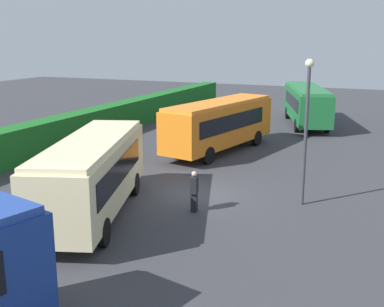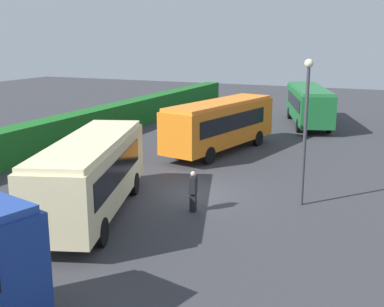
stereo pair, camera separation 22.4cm
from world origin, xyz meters
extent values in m
plane|color=#38383D|center=(0.00, 0.00, 0.00)|extent=(102.01, 102.01, 0.00)
cube|color=black|center=(-10.65, -0.02, 2.10)|extent=(0.50, 1.89, 1.05)
cube|color=silver|center=(-10.65, -0.02, 2.86)|extent=(0.35, 1.27, 0.28)
sphere|color=silver|center=(-10.48, 0.61, 0.90)|extent=(0.22, 0.22, 0.22)
sphere|color=silver|center=(-10.79, -0.65, 0.90)|extent=(0.22, 0.22, 0.22)
cube|color=beige|center=(-4.06, 2.53, 1.74)|extent=(9.35, 5.19, 2.39)
cube|color=#F8E8B2|center=(-4.06, 2.53, 3.04)|extent=(9.03, 4.92, 0.20)
cube|color=black|center=(-4.73, 3.58, 2.03)|extent=(6.70, 2.32, 0.95)
cube|color=black|center=(-3.95, 1.28, 2.03)|extent=(6.70, 2.32, 0.95)
cube|color=black|center=(0.24, 3.99, 2.03)|extent=(0.67, 1.87, 1.00)
cube|color=silver|center=(0.24, 3.99, 2.76)|extent=(0.46, 1.26, 0.28)
cylinder|color=black|center=(-1.76, 4.47, 0.50)|extent=(1.04, 0.59, 1.00)
cylinder|color=black|center=(-1.05, 2.39, 0.50)|extent=(1.04, 0.59, 1.00)
cylinder|color=black|center=(-7.07, 2.66, 0.50)|extent=(1.04, 0.59, 1.00)
cylinder|color=black|center=(-6.36, 0.58, 0.50)|extent=(1.04, 0.59, 1.00)
sphere|color=silver|center=(0.04, 4.62, 0.90)|extent=(0.22, 0.22, 0.22)
sphere|color=silver|center=(0.47, 3.37, 0.90)|extent=(0.22, 0.22, 0.22)
cube|color=orange|center=(8.40, 1.76, 1.76)|extent=(9.67, 4.23, 2.41)
cube|color=orange|center=(8.40, 1.76, 3.06)|extent=(9.36, 3.98, 0.20)
cube|color=black|center=(8.35, 3.00, 2.05)|extent=(7.18, 1.53, 0.96)
cube|color=black|center=(7.86, 0.65, 2.05)|extent=(7.18, 1.53, 0.96)
cube|color=black|center=(13.01, 0.80, 2.05)|extent=(0.43, 1.91, 1.01)
cube|color=silver|center=(13.01, 0.80, 2.78)|extent=(0.30, 1.28, 0.28)
cylinder|color=black|center=(11.47, 2.23, 0.50)|extent=(1.04, 0.48, 1.00)
cylinder|color=black|center=(11.03, 0.11, 0.50)|extent=(1.04, 0.48, 1.00)
cylinder|color=black|center=(5.77, 3.41, 0.50)|extent=(1.04, 0.48, 1.00)
cylinder|color=black|center=(5.33, 1.29, 0.50)|extent=(1.04, 0.48, 1.00)
sphere|color=silver|center=(13.16, 1.44, 0.90)|extent=(0.22, 0.22, 0.22)
sphere|color=silver|center=(12.89, 0.16, 0.90)|extent=(0.22, 0.22, 0.22)
cube|color=#19602D|center=(20.03, -1.45, 1.72)|extent=(10.41, 5.56, 2.33)
cube|color=#27723C|center=(20.03, -1.45, 2.98)|extent=(10.06, 5.28, 0.20)
cube|color=black|center=(19.35, -0.37, 2.00)|extent=(7.52, 2.57, 0.93)
cube|color=black|center=(20.14, -2.71, 2.00)|extent=(7.52, 2.57, 0.93)
cube|color=black|center=(24.86, 0.18, 2.00)|extent=(0.68, 1.91, 0.98)
cube|color=silver|center=(24.86, 0.18, 2.70)|extent=(0.47, 1.28, 0.28)
cylinder|color=black|center=(22.66, 0.62, 0.50)|extent=(1.04, 0.59, 1.00)
cylinder|color=black|center=(23.37, -1.50, 0.50)|extent=(1.04, 0.59, 1.00)
cylinder|color=black|center=(16.69, -1.39, 0.50)|extent=(1.04, 0.59, 1.00)
cylinder|color=black|center=(17.41, -3.52, 0.50)|extent=(1.04, 0.59, 1.00)
sphere|color=silver|center=(24.66, 0.82, 0.90)|extent=(0.22, 0.22, 0.22)
sphere|color=silver|center=(25.09, -0.45, 0.90)|extent=(0.22, 0.22, 0.22)
cube|color=black|center=(-1.98, -0.93, 0.40)|extent=(0.35, 0.29, 0.79)
cube|color=black|center=(-1.98, -0.93, 1.14)|extent=(0.53, 0.34, 0.69)
sphere|color=beige|center=(-1.98, -0.93, 1.59)|extent=(0.22, 0.22, 0.22)
cube|color=olive|center=(7.34, 4.62, 0.42)|extent=(0.36, 0.37, 0.84)
cube|color=silver|center=(7.34, 4.62, 1.21)|extent=(0.46, 0.52, 0.74)
sphere|color=tan|center=(7.34, 4.62, 1.69)|extent=(0.23, 0.23, 0.23)
cube|color=#1A6321|center=(0.00, 11.33, 1.03)|extent=(63.00, 1.51, 2.06)
cylinder|color=#38383D|center=(0.58, -4.86, 2.89)|extent=(0.14, 0.14, 5.78)
sphere|color=beige|center=(0.58, -4.86, 5.96)|extent=(0.36, 0.36, 0.36)
camera|label=1|loc=(-19.40, -8.28, 7.00)|focal=45.48mm
camera|label=2|loc=(-19.31, -8.49, 7.00)|focal=45.48mm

